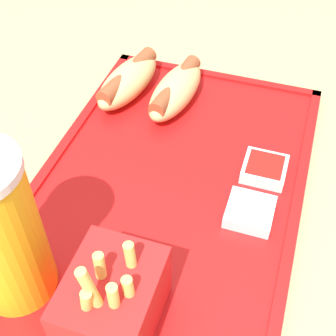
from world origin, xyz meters
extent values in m
cube|color=tan|center=(0.00, 0.00, 0.35)|extent=(1.18, 0.99, 0.70)
cube|color=red|center=(-0.03, 0.02, 0.71)|extent=(0.46, 0.30, 0.01)
cube|color=red|center=(-0.03, -0.13, 0.72)|extent=(0.46, 0.01, 0.00)
cube|color=red|center=(-0.03, 0.16, 0.72)|extent=(0.46, 0.01, 0.00)
cube|color=red|center=(0.20, 0.02, 0.72)|extent=(0.01, 0.30, 0.00)
cylinder|color=gold|center=(-0.19, 0.11, 0.79)|extent=(0.07, 0.07, 0.15)
ellipsoid|color=#DBB270|center=(0.12, 0.12, 0.74)|extent=(0.14, 0.07, 0.04)
cylinder|color=brown|center=(0.12, 0.12, 0.74)|extent=(0.12, 0.04, 0.02)
ellipsoid|color=#DBB270|center=(0.12, 0.05, 0.74)|extent=(0.13, 0.06, 0.04)
cylinder|color=brown|center=(0.12, 0.05, 0.74)|extent=(0.12, 0.04, 0.02)
cube|color=red|center=(-0.19, 0.01, 0.75)|extent=(0.09, 0.07, 0.07)
cylinder|color=#EACC60|center=(-0.21, 0.00, 0.78)|extent=(0.01, 0.01, 0.07)
cylinder|color=#EACC60|center=(-0.20, -0.01, 0.77)|extent=(0.01, 0.01, 0.06)
cylinder|color=#EACC60|center=(-0.22, 0.02, 0.78)|extent=(0.02, 0.02, 0.06)
cylinder|color=#EACC60|center=(-0.19, 0.02, 0.78)|extent=(0.02, 0.01, 0.06)
cylinder|color=#EACC60|center=(-0.21, 0.01, 0.79)|extent=(0.01, 0.02, 0.08)
cylinder|color=#EACC60|center=(-0.17, 0.00, 0.78)|extent=(0.01, 0.02, 0.06)
cube|color=silver|center=(-0.04, -0.08, 0.72)|extent=(0.05, 0.05, 0.01)
cube|color=white|center=(-0.04, -0.08, 0.73)|extent=(0.04, 0.04, 0.00)
cube|color=silver|center=(0.03, -0.08, 0.72)|extent=(0.05, 0.05, 0.01)
cube|color=#B21914|center=(0.03, -0.08, 0.73)|extent=(0.04, 0.04, 0.00)
camera|label=1|loc=(-0.36, -0.09, 1.11)|focal=50.00mm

